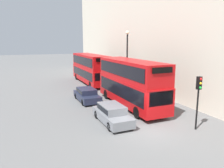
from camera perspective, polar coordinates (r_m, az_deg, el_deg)
ground_plane at (r=15.93m, az=9.85°, el=-11.99°), size 200.00×200.00×0.00m
bus_leading at (r=21.00m, az=4.87°, el=0.78°), size 2.59×10.04×4.47m
bus_second_in_queue at (r=32.91m, az=-5.76°, el=4.32°), size 2.59×10.96×4.30m
car_dark_sedan at (r=16.98m, az=0.02°, el=-7.66°), size 1.77×4.38×1.41m
car_hatchback at (r=23.15m, az=-6.59°, el=-2.71°), size 1.84×4.37×1.35m
traffic_light at (r=16.26m, az=21.68°, el=-1.93°), size 0.30×0.36×3.83m
street_lamp at (r=26.11m, az=3.97°, el=7.32°), size 0.44×0.44×7.43m
pedestrian at (r=25.89m, az=5.69°, el=-0.90°), size 0.36×0.36×1.84m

